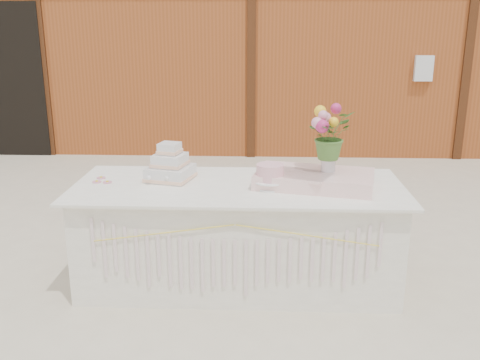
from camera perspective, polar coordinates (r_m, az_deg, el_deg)
name	(u,v)px	position (r m, az deg, el deg)	size (l,w,h in m)	color
ground	(238,281)	(4.17, -0.18, -10.71)	(80.00, 80.00, 0.00)	beige
barn	(254,37)	(9.71, 1.46, 15.03)	(12.60, 4.60, 3.30)	brown
cake_table	(238,234)	(4.01, -0.19, -5.80)	(2.40, 1.00, 0.77)	white
wedding_cake	(170,167)	(4.03, -7.46, 1.35)	(0.38, 0.38, 0.28)	silver
pink_cake_stand	(270,175)	(3.78, 3.22, 0.53)	(0.25, 0.25, 0.18)	white
satin_runner	(315,179)	(3.89, 7.98, 0.12)	(0.83, 0.48, 0.10)	#FFD6CD
flower_vase	(328,162)	(3.89, 9.41, 1.94)	(0.10, 0.10, 0.14)	#BCBCC1
bouquet	(330,128)	(3.84, 9.58, 5.44)	(0.31, 0.27, 0.35)	#416C2B
loose_flowers	(105,180)	(4.09, -14.16, -0.04)	(0.13, 0.33, 0.02)	pink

